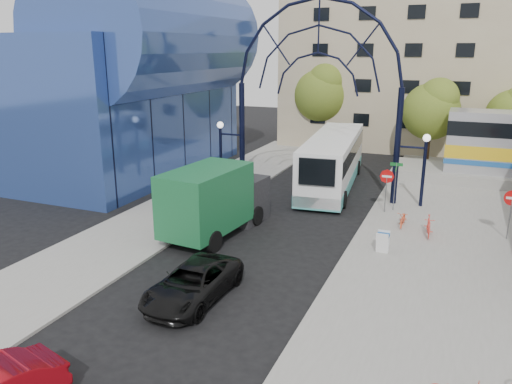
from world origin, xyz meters
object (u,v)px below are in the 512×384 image
at_px(street_name_sign, 396,176).
at_px(do_not_enter_sign, 512,203).
at_px(green_truck, 217,200).
at_px(tree_north_b, 323,92).
at_px(sandwich_board, 383,240).
at_px(stop_sign, 387,180).
at_px(tree_north_a, 433,108).
at_px(gateway_arch, 318,58).
at_px(bike_near_a, 403,219).
at_px(city_bus, 333,160).
at_px(bike_near_b, 429,226).
at_px(black_suv, 193,283).

bearing_deg(street_name_sign, do_not_enter_sign, -24.16).
distance_m(do_not_enter_sign, green_truck, 14.37).
distance_m(street_name_sign, tree_north_b, 19.81).
bearing_deg(sandwich_board, stop_sign, 97.57).
distance_m(tree_north_a, tree_north_b, 10.79).
distance_m(gateway_arch, street_name_sign, 8.38).
xyz_separation_m(sandwich_board, tree_north_a, (0.52, 19.95, 3.86)).
height_order(gateway_arch, street_name_sign, gateway_arch).
distance_m(green_truck, bike_near_a, 9.85).
distance_m(stop_sign, bike_near_a, 2.77).
bearing_deg(city_bus, street_name_sign, -47.18).
bearing_deg(stop_sign, gateway_arch, 157.37).
xyz_separation_m(gateway_arch, green_truck, (-2.69, -8.37, -6.78)).
bearing_deg(tree_north_a, bike_near_b, -85.73).
relative_size(gateway_arch, black_suv, 2.82).
distance_m(tree_north_b, bike_near_a, 22.75).
distance_m(tree_north_b, city_bus, 14.37).
xyz_separation_m(sandwich_board, bike_near_b, (1.78, 3.05, -0.12)).
distance_m(street_name_sign, sandwich_board, 6.78).
relative_size(city_bus, bike_near_b, 7.74).
xyz_separation_m(black_suv, bike_near_a, (6.35, 11.10, -0.15)).
xyz_separation_m(sandwich_board, city_bus, (-5.07, 10.72, 1.09)).
height_order(street_name_sign, bike_near_a, street_name_sign).
height_order(tree_north_a, bike_near_a, tree_north_a).
relative_size(gateway_arch, tree_north_b, 1.70).
height_order(street_name_sign, green_truck, green_truck).
height_order(stop_sign, sandwich_board, stop_sign).
xyz_separation_m(sandwich_board, black_suv, (-5.91, -7.06, -0.07)).
distance_m(stop_sign, do_not_enter_sign, 6.51).
height_order(gateway_arch, green_truck, gateway_arch).
relative_size(street_name_sign, bike_near_b, 1.67).
relative_size(sandwich_board, black_suv, 0.20).
relative_size(stop_sign, sandwich_board, 2.53).
xyz_separation_m(tree_north_a, tree_north_b, (-10.00, 4.00, 0.66)).
bearing_deg(green_truck, bike_near_b, 24.34).
relative_size(bike_near_a, bike_near_b, 0.92).
distance_m(black_suv, bike_near_a, 12.79).
height_order(gateway_arch, tree_north_b, gateway_arch).
xyz_separation_m(tree_north_b, bike_near_a, (9.92, -19.92, -4.74)).
xyz_separation_m(do_not_enter_sign, sandwich_board, (-5.40, -4.02, -1.23)).
distance_m(sandwich_board, tree_north_a, 20.33).
height_order(stop_sign, black_suv, stop_sign).
bearing_deg(bike_near_b, tree_north_a, 87.87).
relative_size(gateway_arch, sandwich_board, 13.80).
bearing_deg(gateway_arch, black_suv, -91.17).
xyz_separation_m(city_bus, black_suv, (-0.84, -17.78, -1.16)).
height_order(do_not_enter_sign, black_suv, do_not_enter_sign).
relative_size(tree_north_b, green_truck, 1.10).
relative_size(stop_sign, tree_north_b, 0.31).
distance_m(stop_sign, green_truck, 9.83).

